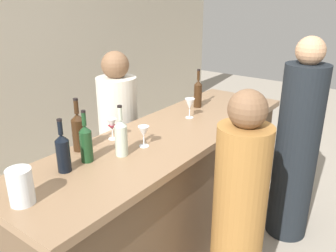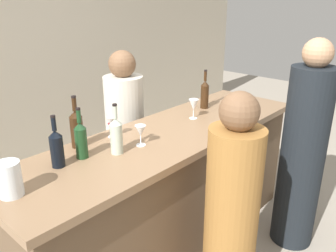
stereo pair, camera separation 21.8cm
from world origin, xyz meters
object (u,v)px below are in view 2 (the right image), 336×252
at_px(wine_bottle_center_amber_brown, 77,128).
at_px(wine_glass_near_left, 140,131).
at_px(wine_glass_near_center, 194,105).
at_px(wine_glass_near_right, 111,123).
at_px(wine_bottle_rightmost_amber_brown, 205,94).
at_px(wine_bottle_second_left_olive_green, 81,139).
at_px(wine_bottle_leftmost_near_black, 57,148).
at_px(wine_bottle_second_right_clear_pale, 116,135).
at_px(person_left_guest, 231,217).
at_px(person_center_guest, 302,155).
at_px(water_pitcher, 9,179).
at_px(person_right_guest, 126,139).

xyz_separation_m(wine_bottle_center_amber_brown, wine_glass_near_left, (0.28, -0.29, -0.03)).
xyz_separation_m(wine_glass_near_center, wine_glass_near_right, (-0.67, 0.18, -0.01)).
height_order(wine_bottle_rightmost_amber_brown, wine_glass_near_center, wine_bottle_rightmost_amber_brown).
bearing_deg(wine_bottle_second_left_olive_green, wine_bottle_leftmost_near_black, 177.94).
distance_m(wine_bottle_second_right_clear_pale, wine_bottle_rightmost_amber_brown, 1.10).
distance_m(wine_bottle_leftmost_near_black, person_left_guest, 1.08).
xyz_separation_m(wine_glass_near_right, person_center_guest, (1.06, -0.93, -0.31)).
relative_size(wine_bottle_leftmost_near_black, wine_bottle_second_left_olive_green, 0.98).
height_order(wine_bottle_center_amber_brown, wine_bottle_second_right_clear_pale, wine_bottle_center_amber_brown).
xyz_separation_m(wine_bottle_second_right_clear_pale, person_left_guest, (0.29, -0.66, -0.43)).
xyz_separation_m(wine_glass_near_right, water_pitcher, (-0.80, -0.21, -0.01)).
xyz_separation_m(wine_bottle_leftmost_near_black, person_right_guest, (0.97, 0.54, -0.41)).
relative_size(wine_glass_near_left, person_right_guest, 0.09).
bearing_deg(wine_glass_near_left, wine_bottle_second_right_clear_pale, 171.93).
bearing_deg(person_left_guest, wine_bottle_leftmost_near_black, 35.47).
relative_size(wine_bottle_rightmost_amber_brown, person_center_guest, 0.20).
distance_m(wine_bottle_second_left_olive_green, water_pitcher, 0.49).
bearing_deg(wine_bottle_second_left_olive_green, water_pitcher, -168.68).
bearing_deg(wine_glass_near_right, wine_bottle_center_amber_brown, 171.03).
height_order(wine_bottle_leftmost_near_black, wine_bottle_rightmost_amber_brown, wine_bottle_rightmost_amber_brown).
distance_m(wine_glass_near_right, person_center_guest, 1.44).
bearing_deg(wine_glass_near_right, water_pitcher, -165.22).
relative_size(wine_glass_near_center, wine_glass_near_right, 1.08).
bearing_deg(wine_bottle_rightmost_amber_brown, wine_glass_near_right, 174.97).
xyz_separation_m(wine_bottle_second_right_clear_pale, person_right_guest, (0.63, 0.65, -0.41)).
bearing_deg(person_left_guest, wine_bottle_second_left_olive_green, 27.87).
bearing_deg(person_left_guest, water_pitcher, 51.07).
bearing_deg(wine_glass_near_center, water_pitcher, -178.77).
xyz_separation_m(wine_glass_near_left, person_left_guest, (0.11, -0.64, -0.40)).
xyz_separation_m(wine_glass_near_center, person_center_guest, (0.39, -0.75, -0.33)).
height_order(wine_glass_near_center, person_left_guest, person_left_guest).
bearing_deg(person_left_guest, wine_glass_near_right, 5.82).
distance_m(water_pitcher, person_center_guest, 2.02).
distance_m(wine_bottle_second_right_clear_pale, person_left_guest, 0.84).
bearing_deg(person_left_guest, wine_glass_near_left, 6.34).
relative_size(wine_glass_near_center, person_left_guest, 0.11).
height_order(wine_glass_near_left, person_left_guest, person_left_guest).
distance_m(wine_bottle_leftmost_near_black, wine_bottle_center_amber_brown, 0.28).
xyz_separation_m(wine_bottle_leftmost_near_black, wine_bottle_second_left_olive_green, (0.16, -0.01, 0.00)).
height_order(person_left_guest, person_center_guest, person_center_guest).
height_order(wine_bottle_second_right_clear_pale, person_left_guest, person_left_guest).
relative_size(wine_bottle_second_left_olive_green, person_left_guest, 0.22).
bearing_deg(wine_glass_near_center, wine_glass_near_right, 164.98).
relative_size(wine_bottle_leftmost_near_black, wine_glass_near_left, 2.23).
relative_size(wine_bottle_second_right_clear_pale, person_left_guest, 0.22).
xyz_separation_m(wine_bottle_leftmost_near_black, person_center_guest, (1.54, -0.82, -0.33)).
relative_size(wine_bottle_second_left_olive_green, wine_bottle_center_amber_brown, 0.93).
xyz_separation_m(wine_bottle_leftmost_near_black, wine_glass_near_left, (0.52, -0.14, -0.02)).
relative_size(wine_glass_near_left, person_center_guest, 0.08).
bearing_deg(wine_bottle_rightmost_amber_brown, wine_glass_near_left, -169.79).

